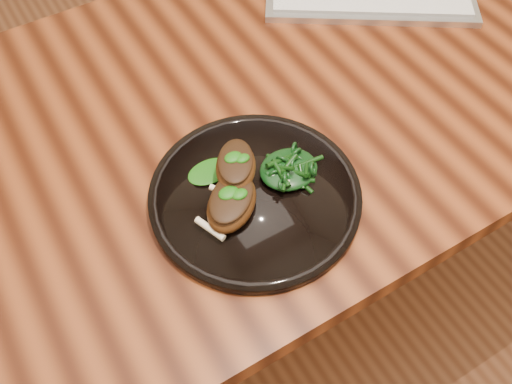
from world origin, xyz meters
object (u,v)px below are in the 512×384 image
desk (284,117)px  keyboard (371,2)px  plate (255,196)px  lamb_chop_front (231,202)px  greens_heap (289,167)px

desk → keyboard: keyboard is taller
desk → plate: plate is taller
desk → lamb_chop_front: (-0.22, -0.20, 0.12)m
lamb_chop_front → keyboard: (0.49, 0.30, -0.03)m
plate → greens_heap: size_ratio=3.50×
plate → lamb_chop_front: size_ratio=2.61×
lamb_chop_front → desk: bearing=41.9°
greens_heap → keyboard: 0.47m
plate → greens_heap: greens_heap is taller
plate → keyboard: same height
lamb_chop_front → keyboard: size_ratio=0.29×
lamb_chop_front → greens_heap: (0.11, 0.02, -0.01)m
desk → plate: bearing=-133.1°
greens_heap → plate: bearing=-174.8°
desk → greens_heap: greens_heap is taller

